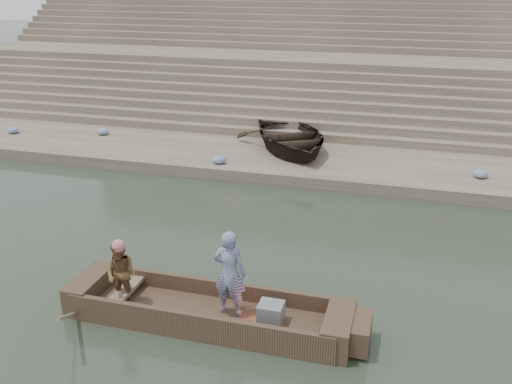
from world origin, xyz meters
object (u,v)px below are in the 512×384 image
at_px(rowing_man, 121,274).
at_px(television, 270,313).
at_px(main_rowboat, 207,317).
at_px(standing_man, 230,273).
at_px(beached_rowboat, 290,137).

xyz_separation_m(rowing_man, television, (2.97, 0.16, -0.47)).
distance_m(main_rowboat, standing_man, 1.08).
relative_size(television, beached_rowboat, 0.10).
distance_m(main_rowboat, television, 1.30).
bearing_deg(main_rowboat, television, -0.00).
xyz_separation_m(television, beached_rowboat, (-1.90, 10.28, 0.46)).
height_order(television, beached_rowboat, beached_rowboat).
relative_size(standing_man, television, 3.79).
relative_size(main_rowboat, beached_rowboat, 1.08).
bearing_deg(beached_rowboat, standing_man, -112.57).
height_order(standing_man, rowing_man, standing_man).
xyz_separation_m(standing_man, television, (0.82, -0.09, -0.67)).
distance_m(standing_man, beached_rowboat, 10.24).
xyz_separation_m(rowing_man, beached_rowboat, (1.07, 10.44, -0.01)).
bearing_deg(standing_man, beached_rowboat, -80.88).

